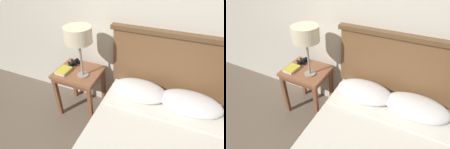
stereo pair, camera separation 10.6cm
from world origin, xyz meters
The scene contains 5 objects.
wall_back centered at (0.00, 1.10, 1.30)m, with size 8.00×0.06×2.60m.
nightstand centered at (-0.60, 0.79, 0.52)m, with size 0.53×0.45×0.62m.
table_lamp centered at (-0.50, 0.73, 1.10)m, with size 0.28×0.28×0.57m.
book_on_nightstand centered at (-0.75, 0.71, 0.64)m, with size 0.14×0.18×0.03m.
binoculars_pair centered at (-0.73, 0.90, 0.64)m, with size 0.14×0.16×0.05m.
Camera 1 is at (0.40, -0.64, 1.79)m, focal length 28.00 mm.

